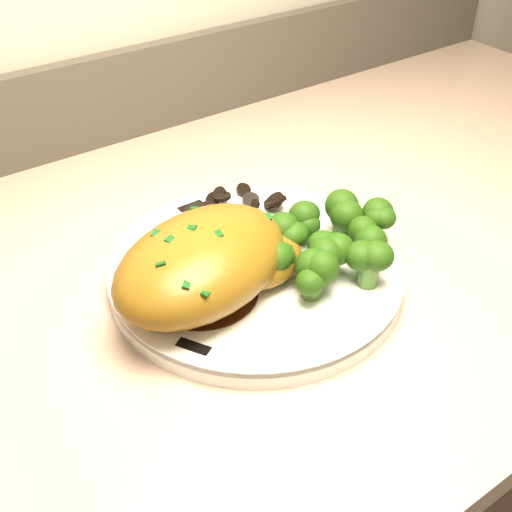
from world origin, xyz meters
TOP-DOWN VIEW (x-y plane):
  - plate at (0.32, 1.63)m, footprint 0.38×0.38m
  - rim_accent_0 at (0.32, 1.76)m, footprint 0.03×0.01m
  - rim_accent_1 at (0.22, 1.57)m, footprint 0.02×0.03m
  - rim_accent_2 at (0.43, 1.57)m, footprint 0.02×0.03m
  - gravy_pool at (0.26, 1.62)m, footprint 0.10×0.10m
  - chicken_breast at (0.27, 1.62)m, footprint 0.22×0.17m
  - mushroom_pile at (0.35, 1.72)m, footprint 0.10×0.07m
  - broccoli_florets at (0.38, 1.59)m, footprint 0.14×0.12m

SIDE VIEW (x-z plane):
  - plate at x=0.32m, z-range 0.87..0.89m
  - rim_accent_0 at x=0.32m, z-range 0.89..0.89m
  - rim_accent_1 at x=0.22m, z-range 0.89..0.89m
  - rim_accent_2 at x=0.43m, z-range 0.89..0.89m
  - gravy_pool at x=0.26m, z-range 0.89..0.89m
  - mushroom_pile at x=0.35m, z-range 0.88..0.90m
  - broccoli_florets at x=0.38m, z-range 0.89..0.93m
  - chicken_breast at x=0.27m, z-range 0.88..0.96m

